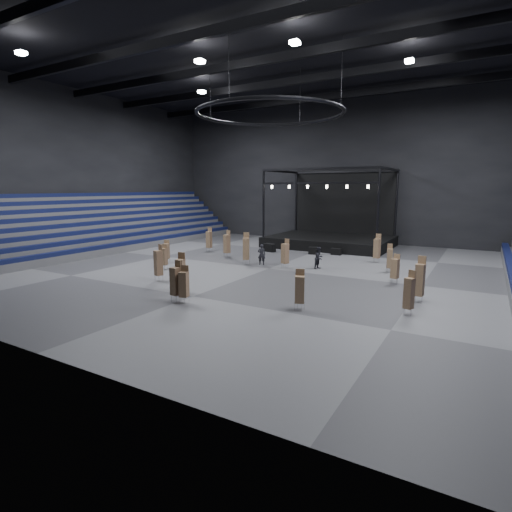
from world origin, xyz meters
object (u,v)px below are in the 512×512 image
Objects in this scene: stage at (332,234)px; chair_stack_8 at (285,253)px; flight_case_mid at (314,251)px; crew_member at (319,258)px; chair_stack_3 at (164,256)px; chair_stack_6 at (184,284)px; chair_stack_13 at (227,243)px; chair_stack_4 at (176,280)px; chair_stack_7 at (166,251)px; flight_case_right at (336,252)px; chair_stack_2 at (395,268)px; flight_case_left at (270,248)px; chair_stack_1 at (409,292)px; chair_stack_15 at (209,239)px; chair_stack_10 at (300,289)px; man_center at (262,254)px; chair_stack_11 at (158,262)px; chair_stack_12 at (377,248)px; chair_stack_5 at (420,279)px; chair_stack_0 at (181,272)px; chair_stack_14 at (390,258)px; chair_stack_9 at (246,248)px.

stage is 15.40m from chair_stack_8.
crew_member reaches higher than flight_case_mid.
stage is at bearing 61.04° from chair_stack_3.
chair_stack_13 reaches higher than chair_stack_6.
chair_stack_4 reaches higher than chair_stack_7.
chair_stack_2 is (7.94, -10.22, 0.83)m from flight_case_right.
flight_case_left is 9.35m from chair_stack_8.
chair_stack_1 is 13.04m from chair_stack_6.
chair_stack_15 is at bearing 178.64° from chair_stack_2.
chair_stack_7 is at bearing -101.73° from chair_stack_13.
flight_case_right is 17.50m from chair_stack_7.
chair_stack_10 is 0.89× the size of chair_stack_15.
chair_stack_2 reaches higher than man_center.
stage is at bearing 41.45° from chair_stack_7.
chair_stack_1 is (17.21, -15.90, 0.85)m from flight_case_left.
chair_stack_3 is at bearing -72.95° from chair_stack_7.
chair_stack_11 is (-17.84, -0.76, 0.14)m from chair_stack_1.
man_center is (-12.07, 1.51, -0.22)m from chair_stack_2.
chair_stack_8 reaches higher than chair_stack_3.
chair_stack_1 is at bearing -53.76° from flight_case_mid.
chair_stack_11 reaches higher than chair_stack_12.
chair_stack_5 is (13.02, 7.41, 0.11)m from chair_stack_4.
chair_stack_5 is 1.51× the size of man_center.
chair_stack_1 is 7.56m from chair_stack_2.
chair_stack_1 is 0.92× the size of chair_stack_13.
chair_stack_13 is at bearing -151.07° from chair_stack_12.
chair_stack_6 reaches higher than chair_stack_2.
flight_case_left is at bearing 25.30° from chair_stack_15.
chair_stack_6 is at bearing -138.19° from chair_stack_1.
chair_stack_3 is 0.94× the size of chair_stack_6.
stage is 13.45× the size of flight_case_right.
chair_stack_8 is (8.81, 5.75, 0.18)m from chair_stack_3.
stage is 5.00× the size of chair_stack_11.
flight_case_left is at bearing 150.93° from chair_stack_5.
chair_stack_10 is at bearing -77.13° from flight_case_right.
chair_stack_8 is at bearing -24.50° from chair_stack_15.
crew_member is at bearing -112.44° from chair_stack_12.
chair_stack_13 is at bearing 98.65° from chair_stack_0.
chair_stack_15 reaches higher than chair_stack_14.
stage is 6.37× the size of chair_stack_3.
chair_stack_7 is at bearing 124.72° from chair_stack_0.
chair_stack_2 is 1.01× the size of chair_stack_7.
chair_stack_1 is 1.32× the size of man_center.
chair_stack_10 is (6.07, -10.61, -0.07)m from chair_stack_8.
flight_case_right is 22.11m from chair_stack_4.
chair_stack_10 is 1.00× the size of chair_stack_14.
chair_stack_11 is 13.66m from crew_member.
flight_case_mid is 0.60× the size of crew_member.
chair_stack_7 is (-12.25, -12.47, 0.83)m from flight_case_right.
chair_stack_7 is 7.52m from chair_stack_9.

